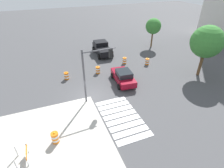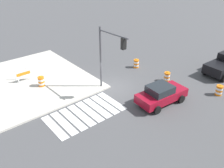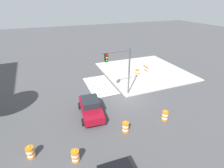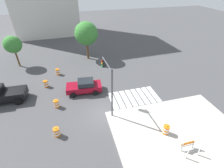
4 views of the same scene
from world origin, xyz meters
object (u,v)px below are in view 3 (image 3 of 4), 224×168
sports_car (91,107)px  traffic_barrel_near_corner (75,156)px  traffic_light_pole (120,64)px  traffic_barrel_crosswalk_end (165,116)px  construction_barricade (147,68)px  traffic_barrel_median_near (126,127)px  traffic_barrel_on_sidewalk (137,73)px  traffic_barrel_median_far (30,152)px

sports_car → traffic_barrel_near_corner: (-4.81, 2.42, -0.36)m
sports_car → traffic_light_pole: bearing=-61.9°
sports_car → traffic_barrel_crosswalk_end: 7.01m
traffic_barrel_crosswalk_end → construction_barricade: size_ratio=0.78×
traffic_barrel_median_near → traffic_barrel_on_sidewalk: bearing=-33.8°
construction_barricade → sports_car: bearing=123.9°
traffic_barrel_median_far → traffic_barrel_on_sidewalk: (9.69, -13.92, 0.15)m
traffic_light_pole → construction_barricade: bearing=-53.0°
sports_car → traffic_barrel_median_far: bearing=122.1°
traffic_barrel_on_sidewalk → traffic_light_pole: traffic_light_pole is taller
traffic_barrel_median_near → traffic_barrel_near_corner: bearing=107.4°
traffic_barrel_on_sidewalk → traffic_barrel_median_near: bearing=146.2°
traffic_barrel_near_corner → traffic_light_pole: (6.94, -6.40, 3.46)m
traffic_barrel_crosswalk_end → traffic_barrel_median_near: size_ratio=1.00×
sports_car → construction_barricade: (7.20, -10.72, -0.09)m
traffic_barrel_crosswalk_end → traffic_light_pole: (5.45, 2.18, 3.46)m
traffic_barrel_crosswalk_end → traffic_barrel_median_far: bearing=90.0°
traffic_barrel_near_corner → traffic_barrel_median_far: size_ratio=1.00×
construction_barricade → traffic_barrel_near_corner: bearing=132.4°
traffic_barrel_median_near → traffic_barrel_on_sidewalk: 11.74m
traffic_barrel_crosswalk_end → traffic_barrel_on_sidewalk: bearing=-14.2°
traffic_barrel_on_sidewalk → traffic_barrel_crosswalk_end: bearing=165.8°
traffic_barrel_near_corner → construction_barricade: 17.81m
construction_barricade → traffic_barrel_median_far: bearing=123.3°
traffic_barrel_median_near → traffic_barrel_crosswalk_end: bearing=-89.0°
traffic_barrel_median_far → sports_car: bearing=-57.9°
traffic_barrel_median_far → traffic_barrel_on_sidewalk: traffic_barrel_on_sidewalk is taller
sports_car → traffic_light_pole: (2.12, -3.97, 3.10)m
traffic_barrel_median_far → traffic_barrel_on_sidewalk: size_ratio=1.00×
traffic_barrel_crosswalk_end → construction_barricade: (10.53, -4.56, 0.27)m
traffic_barrel_median_near → construction_barricade: (10.61, -8.63, 0.27)m
traffic_barrel_near_corner → traffic_barrel_crosswalk_end: size_ratio=1.00×
traffic_barrel_on_sidewalk → construction_barricade: (0.84, -2.11, 0.12)m
traffic_barrel_crosswalk_end → traffic_barrel_median_far: 11.47m
traffic_barrel_on_sidewalk → traffic_light_pole: (-4.24, 4.64, 3.31)m
traffic_barrel_on_sidewalk → traffic_light_pole: bearing=132.4°
construction_barricade → traffic_light_pole: size_ratio=0.24×
traffic_barrel_on_sidewalk → traffic_barrel_median_far: bearing=124.8°
traffic_barrel_near_corner → construction_barricade: construction_barricade is taller
traffic_barrel_near_corner → traffic_barrel_median_far: bearing=62.8°
traffic_barrel_median_far → construction_barricade: 19.18m
construction_barricade → traffic_light_pole: 9.02m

